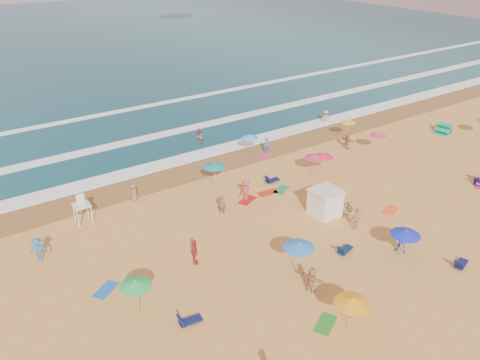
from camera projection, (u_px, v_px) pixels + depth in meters
ground at (262, 238)px, 33.67m from camera, size 220.00×220.00×0.00m
ocean at (18, 44)px, 95.47m from camera, size 220.00×140.00×0.18m
wet_sand at (181, 173)px, 42.86m from camera, size 220.00×220.00×0.00m
surf_foam at (142, 142)px, 49.31m from camera, size 200.00×18.70×0.05m
cabana at (325, 203)px, 36.09m from camera, size 2.00×2.00×2.00m
cabana_roof at (326, 191)px, 35.60m from camera, size 2.20×2.20×0.12m
bicycle at (345, 204)px, 37.07m from camera, size 0.59×1.69×0.89m
lifeguard_stand at (82, 211)px, 34.93m from camera, size 1.20×1.20×2.10m
beach_umbrellas at (284, 202)px, 34.02m from camera, size 60.06×24.12×0.82m
loungers at (332, 249)px, 32.12m from camera, size 53.92×19.75×0.34m
towels at (268, 257)px, 31.57m from camera, size 41.51×26.90×0.03m
popup_tents at (463, 151)px, 45.99m from camera, size 10.48×12.04×1.20m
beachgoers at (242, 209)px, 35.61m from camera, size 47.95×30.15×2.09m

